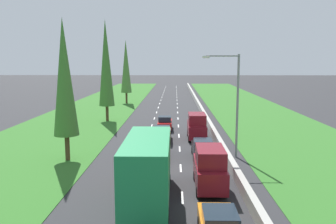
{
  "coord_description": "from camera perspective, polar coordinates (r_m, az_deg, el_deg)",
  "views": [
    {
      "loc": [
        1.27,
        0.48,
        8.41
      ],
      "look_at": [
        0.33,
        47.91,
        1.42
      ],
      "focal_mm": 37.03,
      "sensor_mm": 36.0,
      "label": 1
    }
  ],
  "objects": [
    {
      "name": "poplar_tree_second",
      "position": [
        30.02,
        -16.69,
        5.41
      ],
      "size": [
        2.1,
        2.1,
        11.97
      ],
      "color": "#4C3823",
      "rests_on": "ground"
    },
    {
      "name": "poplar_tree_third",
      "position": [
        49.06,
        -10.18,
        7.9
      ],
      "size": [
        2.15,
        2.15,
        14.11
      ],
      "color": "#4C3823",
      "rests_on": "ground"
    },
    {
      "name": "grass_verge_left",
      "position": [
        61.7,
        -11.91,
        0.39
      ],
      "size": [
        14.0,
        140.0,
        0.04
      ],
      "primitive_type": "cube",
      "color": "#2D6623",
      "rests_on": "ground"
    },
    {
      "name": "median_barrier",
      "position": [
        60.22,
        5.35,
        0.73
      ],
      "size": [
        0.44,
        120.0,
        0.85
      ],
      "primitive_type": "cube",
      "color": "#9E9B93",
      "rests_on": "ground"
    },
    {
      "name": "grey_sedan_centre_lane",
      "position": [
        36.46,
        -0.96,
        -3.65
      ],
      "size": [
        1.82,
        4.5,
        1.64
      ],
      "color": "slate",
      "rests_on": "ground"
    },
    {
      "name": "poplar_tree_fourth",
      "position": [
        69.39,
        -6.93,
        7.44
      ],
      "size": [
        2.11,
        2.11,
        12.58
      ],
      "color": "#4C3823",
      "rests_on": "ground"
    },
    {
      "name": "red_hatchback_centre_lane",
      "position": [
        42.65,
        -0.52,
        -1.84
      ],
      "size": [
        1.74,
        3.9,
        1.72
      ],
      "color": "red",
      "rests_on": "ground"
    },
    {
      "name": "maroon_van_right_lane",
      "position": [
        23.35,
        6.88,
        -9.15
      ],
      "size": [
        1.96,
        4.9,
        2.82
      ],
      "color": "maroon",
      "rests_on": "ground"
    },
    {
      "name": "black_sedan_right_lane",
      "position": [
        30.63,
        5.73,
        -6.02
      ],
      "size": [
        1.82,
        4.5,
        1.64
      ],
      "color": "black",
      "rests_on": "ground"
    },
    {
      "name": "street_light_mast",
      "position": [
        30.44,
        10.76,
        2.24
      ],
      "size": [
        3.2,
        0.28,
        9.0
      ],
      "color": "gray",
      "rests_on": "ground"
    },
    {
      "name": "ground_plane",
      "position": [
        60.12,
        -0.08,
        0.34
      ],
      "size": [
        300.0,
        300.0,
        0.0
      ],
      "primitive_type": "plane",
      "color": "#28282B",
      "rests_on": "ground"
    },
    {
      "name": "maroon_sedan_centre_lane",
      "position": [
        30.65,
        -1.73,
        -5.97
      ],
      "size": [
        1.82,
        4.5,
        1.64
      ],
      "color": "maroon",
      "rests_on": "ground"
    },
    {
      "name": "grass_verge_right",
      "position": [
        61.51,
        13.4,
        0.31
      ],
      "size": [
        14.0,
        140.0,
        0.04
      ],
      "primitive_type": "cube",
      "color": "#2D6623",
      "rests_on": "ground"
    },
    {
      "name": "maroon_van_right_lane_fifth",
      "position": [
        37.66,
        4.75,
        -2.37
      ],
      "size": [
        1.96,
        4.9,
        2.82
      ],
      "color": "maroon",
      "rests_on": "ground"
    },
    {
      "name": "green_box_truck_centre_lane",
      "position": [
        20.51,
        -3.19,
        -9.3
      ],
      "size": [
        2.46,
        9.4,
        4.18
      ],
      "color": "black",
      "rests_on": "ground"
    },
    {
      "name": "lane_markings",
      "position": [
        60.12,
        -0.08,
        0.35
      ],
      "size": [
        3.64,
        116.0,
        0.01
      ],
      "color": "white",
      "rests_on": "ground"
    }
  ]
}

